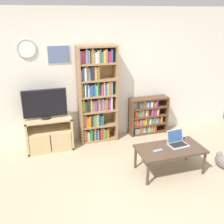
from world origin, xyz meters
TOP-DOWN VIEW (x-y plane):
  - ground_plane at (0.00, 0.00)m, footprint 18.00×18.00m
  - wall_back at (-0.01, 2.02)m, footprint 6.10×0.09m
  - tv_stand at (-1.16, 1.74)m, footprint 0.85×0.44m
  - television at (-1.20, 1.72)m, footprint 0.79×0.18m
  - bookshelf_tall at (-0.21, 1.85)m, footprint 0.75×0.29m
  - bookshelf_short at (0.90, 1.86)m, footprint 0.84×0.26m
  - coffee_table at (0.65, 0.37)m, footprint 1.08×0.58m
  - laptop at (0.81, 0.44)m, footprint 0.33×0.28m
  - remote_near_laptop at (0.41, 0.33)m, footprint 0.16×0.06m
  - cat at (1.58, 0.21)m, footprint 0.22×0.56m

SIDE VIEW (x-z plane):
  - ground_plane at x=0.00m, z-range 0.00..0.00m
  - cat at x=1.58m, z-range -0.02..0.25m
  - tv_stand at x=-1.16m, z-range 0.00..0.64m
  - coffee_table at x=0.65m, z-range 0.17..0.60m
  - bookshelf_short at x=0.90m, z-range -0.01..0.80m
  - remote_near_laptop at x=0.41m, z-range 0.43..0.45m
  - laptop at x=0.81m, z-range 0.37..0.61m
  - television at x=-1.20m, z-range 0.65..1.21m
  - bookshelf_tall at x=-0.21m, z-range 0.00..1.92m
  - wall_back at x=-0.01m, z-range 0.01..2.61m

